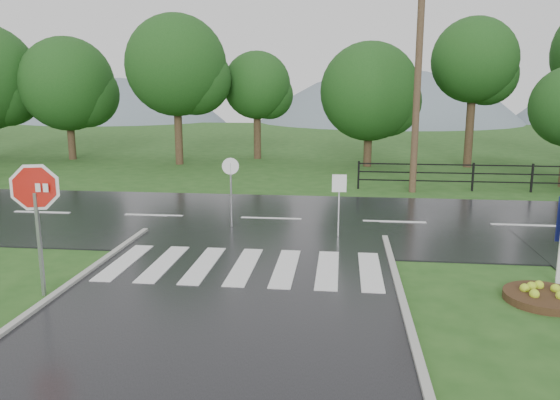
# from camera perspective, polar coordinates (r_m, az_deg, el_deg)

# --- Properties ---
(ground) EXTENTS (120.00, 120.00, 0.00)m
(ground) POSITION_cam_1_polar(r_m,az_deg,el_deg) (8.79, -9.82, -17.59)
(ground) COLOR #234D19
(ground) RESTS_ON ground
(main_road) EXTENTS (90.00, 8.00, 0.04)m
(main_road) POSITION_cam_1_polar(r_m,az_deg,el_deg) (18.00, -0.93, -2.07)
(main_road) COLOR black
(main_road) RESTS_ON ground
(crosswalk) EXTENTS (6.50, 2.80, 0.02)m
(crosswalk) POSITION_cam_1_polar(r_m,az_deg,el_deg) (13.23, -3.76, -6.92)
(crosswalk) COLOR silver
(crosswalk) RESTS_ON ground
(fence_west) EXTENTS (9.58, 0.08, 1.20)m
(fence_west) POSITION_cam_1_polar(r_m,az_deg,el_deg) (24.23, 19.52, 2.57)
(fence_west) COLOR black
(fence_west) RESTS_ON ground
(hills) EXTENTS (102.00, 48.00, 48.00)m
(hills) POSITION_cam_1_polar(r_m,az_deg,el_deg) (75.01, 7.23, -3.75)
(hills) COLOR slate
(hills) RESTS_ON ground
(treeline) EXTENTS (83.20, 5.20, 10.00)m
(treeline) POSITION_cam_1_polar(r_m,az_deg,el_deg) (31.65, 4.16, 3.87)
(treeline) COLOR #143C12
(treeline) RESTS_ON ground
(stop_sign) EXTENTS (1.26, 0.42, 2.96)m
(stop_sign) POSITION_cam_1_polar(r_m,az_deg,el_deg) (12.10, -24.17, -0.00)
(stop_sign) COLOR #939399
(stop_sign) RESTS_ON ground
(flower_bed) EXTENTS (1.61, 1.61, 0.32)m
(flower_bed) POSITION_cam_1_polar(r_m,az_deg,el_deg) (12.48, 25.92, -8.98)
(flower_bed) COLOR #332111
(flower_bed) RESTS_ON ground
(reg_sign_small) EXTENTS (0.41, 0.06, 1.86)m
(reg_sign_small) POSITION_cam_1_polar(r_m,az_deg,el_deg) (15.64, 6.19, 0.80)
(reg_sign_small) COLOR #939399
(reg_sign_small) RESTS_ON ground
(reg_sign_round) EXTENTS (0.50, 0.13, 2.20)m
(reg_sign_round) POSITION_cam_1_polar(r_m,az_deg,el_deg) (16.68, -5.16, 1.68)
(reg_sign_round) COLOR #939399
(reg_sign_round) RESTS_ON ground
(utility_pole_east) EXTENTS (1.49, 0.37, 8.42)m
(utility_pole_east) POSITION_cam_1_polar(r_m,az_deg,el_deg) (23.03, 14.16, 11.34)
(utility_pole_east) COLOR #473523
(utility_pole_east) RESTS_ON ground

